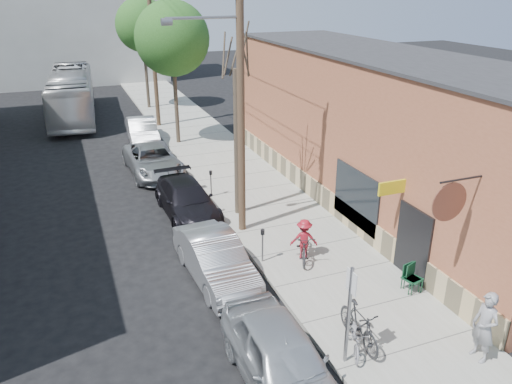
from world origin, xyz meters
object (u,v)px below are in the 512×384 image
object	(u,v)px
car_4	(143,132)
tree_leafy_mid	(172,39)
sign_post	(349,307)
patio_chair_b	(411,278)
utility_pole_near	(239,98)
parking_meter_far	(211,179)
bus	(72,95)
parking_meter_near	(263,240)
parked_bike_b	(356,338)
cyclist	(304,239)
car_3	(153,160)
patio_chair_a	(414,279)
tree_leafy_far	(142,25)
patron_grey	(485,327)
tree_bare	(237,144)
car_2	(187,200)
car_1	(216,259)
car_0	(282,359)
parked_bike_a	(359,325)

from	to	relation	value
car_4	tree_leafy_mid	bearing A→B (deg)	-20.56
sign_post	patio_chair_b	bearing A→B (deg)	29.65
utility_pole_near	parking_meter_far	bearing A→B (deg)	92.22
sign_post	bus	bearing A→B (deg)	99.84
parking_meter_near	parked_bike_b	bearing A→B (deg)	-83.82
cyclist	car_3	bearing A→B (deg)	-51.92
utility_pole_near	patio_chair_a	bearing A→B (deg)	-59.20
sign_post	car_3	distance (m)	16.16
tree_leafy_far	patron_grey	xyz separation A→B (m)	(2.86, -31.85, -5.18)
parking_meter_far	tree_bare	distance (m)	3.08
sign_post	car_2	world-z (taller)	sign_post
cyclist	car_1	bearing A→B (deg)	20.89
car_4	parking_meter_far	bearing A→B (deg)	-78.05
tree_bare	patio_chair_b	xyz separation A→B (m)	(3.14, -7.55, -2.59)
tree_leafy_far	car_4	xyz separation A→B (m)	(-2.00, -9.18, -5.54)
parking_meter_far	utility_pole_near	bearing A→B (deg)	-87.78
patio_chair_b	patron_grey	world-z (taller)	patron_grey
utility_pole_near	car_0	bearing A→B (deg)	-102.95
patron_grey	car_3	xyz separation A→B (m)	(-5.26, 17.18, -0.40)
tree_leafy_far	patio_chair_b	distance (m)	29.37
tree_bare	tree_leafy_mid	distance (m)	11.43
parking_meter_near	bus	xyz separation A→B (m)	(-5.09, 24.48, 0.73)
utility_pole_near	tree_leafy_far	xyz separation A→B (m)	(0.41, 22.61, 0.91)
tree_leafy_far	car_3	distance (m)	15.88
patron_grey	tree_bare	bearing A→B (deg)	-166.17
tree_leafy_mid	car_0	distance (m)	21.48
cyclist	car_3	size ratio (longest dim) A/B	0.28
tree_bare	patio_chair_b	distance (m)	8.58
car_4	car_0	bearing A→B (deg)	-87.19
utility_pole_near	car_4	size ratio (longest dim) A/B	2.12
car_3	sign_post	bearing A→B (deg)	-85.32
tree_leafy_mid	patio_chair_a	distance (m)	19.71
parking_meter_near	sign_post	bearing A→B (deg)	-88.95
car_2	bus	distance (m)	19.86
cyclist	car_3	world-z (taller)	cyclist
parking_meter_far	patron_grey	world-z (taller)	patron_grey
tree_bare	cyclist	distance (m)	5.09
tree_bare	sign_post	bearing A→B (deg)	-92.69
cyclist	car_1	xyz separation A→B (m)	(-3.24, 0.02, -0.14)
parking_meter_far	cyclist	bearing A→B (deg)	-77.55
tree_bare	parked_bike_a	bearing A→B (deg)	-88.51
parked_bike_b	car_0	size ratio (longest dim) A/B	0.32
parking_meter_far	car_0	xyz separation A→B (m)	(-1.73, -11.74, -0.17)
parking_meter_far	patron_grey	size ratio (longest dim) A/B	0.63
parked_bike_b	cyclist	bearing A→B (deg)	106.18
parked_bike_a	car_0	size ratio (longest dim) A/B	0.40
cyclist	car_1	world-z (taller)	cyclist
car_0	car_4	world-z (taller)	car_0
patio_chair_a	car_1	world-z (taller)	car_1
tree_leafy_mid	parked_bike_b	distance (m)	21.13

